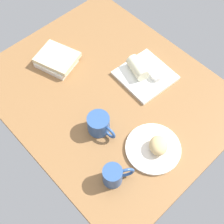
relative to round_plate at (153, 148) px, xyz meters
The scene contains 9 objects.
dining_table 35.26cm from the round_plate, 169.39° to the left, with size 110.00×90.00×4.00cm, color olive.
round_plate is the anchor object (origin of this frame).
scone_pastry 3.91cm from the round_plate, 38.48° to the left, with size 8.68×7.45×5.62cm, color #D5B478.
square_plate 38.17cm from the round_plate, 138.50° to the left, with size 23.53×23.53×1.60cm, color white.
sauce_cup 36.50cm from the round_plate, 130.81° to the left, with size 5.44×5.44×2.38cm.
breakfast_wrap 40.22cm from the round_plate, 144.09° to the left, with size 6.19×6.19×11.76cm, color beige.
book_stack 64.11cm from the round_plate, behind, with size 22.55×20.55×4.88cm.
coffee_mug 24.74cm from the round_plate, 156.05° to the right, with size 14.22×9.58×8.64cm.
second_mug 21.31cm from the round_plate, 94.92° to the right, with size 8.72×11.74×9.16cm.
Camera 1 is at (60.67, -54.33, 120.02)cm, focal length 48.48 mm.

